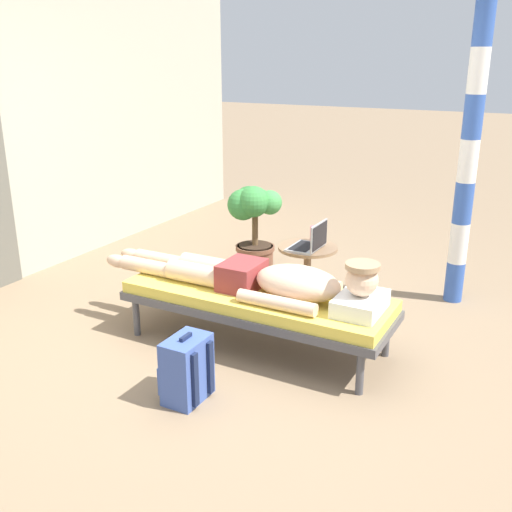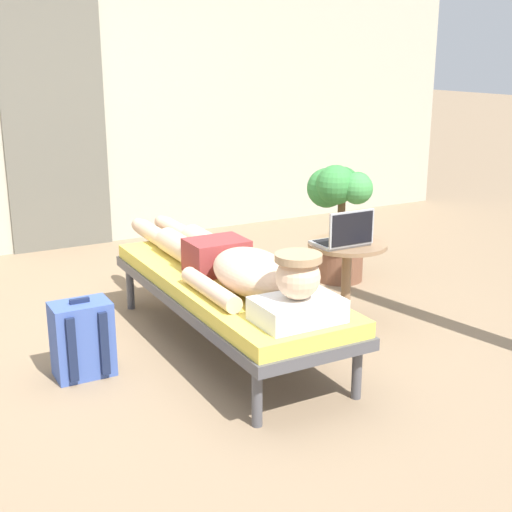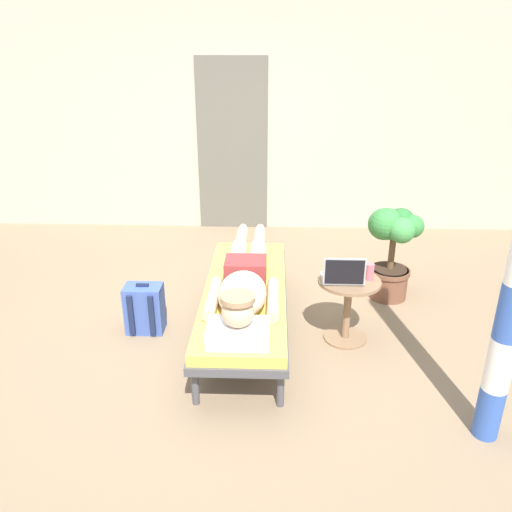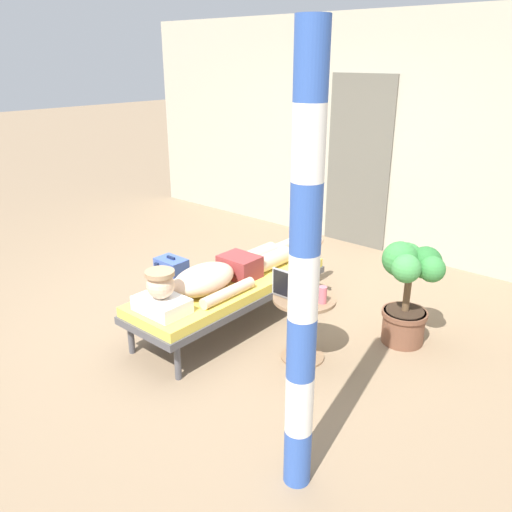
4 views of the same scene
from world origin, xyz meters
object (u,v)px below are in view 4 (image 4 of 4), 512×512
object	(u,v)px
porch_post	(303,286)
laptop	(294,290)
lounge_chair	(231,288)
potted_plant	(409,282)
side_table	(304,317)
drink_glass	(323,295)
person_reclining	(224,273)
backpack	(173,278)

from	to	relation	value
porch_post	laptop	bearing A→B (deg)	127.96
lounge_chair	potted_plant	xyz separation A→B (m)	(1.28, 0.72, 0.18)
laptop	potted_plant	size ratio (longest dim) A/B	0.36
potted_plant	side_table	bearing A→B (deg)	-122.24
drink_glass	porch_post	bearing A→B (deg)	-61.90
person_reclining	side_table	bearing A→B (deg)	3.12
laptop	porch_post	world-z (taller)	porch_post
backpack	laptop	bearing A→B (deg)	-4.71
laptop	drink_glass	world-z (taller)	laptop
laptop	potted_plant	xyz separation A→B (m)	(0.54, 0.81, -0.05)
person_reclining	backpack	bearing A→B (deg)	171.59
laptop	porch_post	bearing A→B (deg)	-52.04
backpack	porch_post	size ratio (longest dim) A/B	0.18
drink_glass	laptop	bearing A→B (deg)	-162.93
laptop	drink_glass	size ratio (longest dim) A/B	2.41
lounge_chair	porch_post	size ratio (longest dim) A/B	0.81
laptop	lounge_chair	bearing A→B (deg)	173.21
drink_glass	backpack	bearing A→B (deg)	177.93
porch_post	lounge_chair	bearing A→B (deg)	144.50
porch_post	backpack	bearing A→B (deg)	154.34
side_table	laptop	distance (m)	0.24
lounge_chair	porch_post	xyz separation A→B (m)	(1.52, -1.08, 0.84)
drink_glass	porch_post	xyz separation A→B (m)	(0.56, -1.06, 0.60)
drink_glass	backpack	xyz separation A→B (m)	(-1.77, 0.06, -0.39)
side_table	porch_post	xyz separation A→B (m)	(0.71, -1.04, 0.83)
drink_glass	side_table	bearing A→B (deg)	-174.97
laptop	backpack	xyz separation A→B (m)	(-1.56, 0.13, -0.39)
lounge_chair	side_table	xyz separation A→B (m)	(0.80, -0.04, 0.01)
laptop	potted_plant	distance (m)	0.97
backpack	potted_plant	world-z (taller)	potted_plant
backpack	person_reclining	bearing A→B (deg)	-8.41
potted_plant	porch_post	size ratio (longest dim) A/B	0.36
side_table	potted_plant	xyz separation A→B (m)	(0.48, 0.76, 0.17)
side_table	porch_post	distance (m)	1.52
lounge_chair	person_reclining	size ratio (longest dim) A/B	0.89
laptop	drink_glass	bearing A→B (deg)	17.07
lounge_chair	side_table	size ratio (longest dim) A/B	3.68
person_reclining	side_table	xyz separation A→B (m)	(0.80, 0.04, -0.16)
side_table	drink_glass	size ratio (longest dim) A/B	4.07
side_table	laptop	size ratio (longest dim) A/B	1.69
backpack	potted_plant	bearing A→B (deg)	17.96
laptop	backpack	world-z (taller)	laptop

